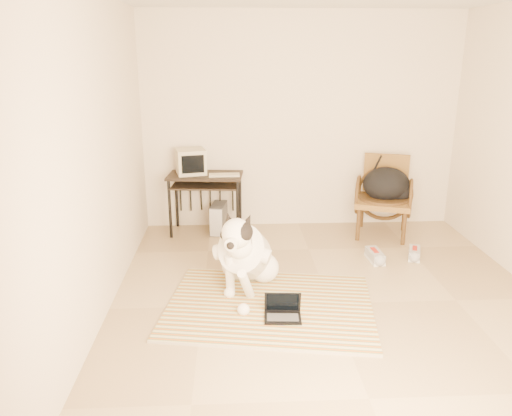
{
  "coord_description": "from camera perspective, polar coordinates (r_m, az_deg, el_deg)",
  "views": [
    {
      "loc": [
        -0.89,
        -4.05,
        2.19
      ],
      "look_at": [
        -0.66,
        0.42,
        0.8
      ],
      "focal_mm": 35.0,
      "sensor_mm": 36.0,
      "label": 1
    }
  ],
  "objects": [
    {
      "name": "floor",
      "position": [
        4.69,
        8.52,
        -10.74
      ],
      "size": [
        4.5,
        4.5,
        0.0
      ],
      "primitive_type": "plane",
      "color": "tan",
      "rests_on": "ground"
    },
    {
      "name": "rug",
      "position": [
        4.58,
        1.58,
        -11.1
      ],
      "size": [
        2.02,
        1.67,
        0.02
      ],
      "color": "#AD6120",
      "rests_on": "floor"
    },
    {
      "name": "laptop",
      "position": [
        4.37,
        3.07,
        -11.68
      ],
      "size": [
        0.33,
        0.25,
        0.22
      ],
      "color": "black",
      "rests_on": "rug"
    },
    {
      "name": "backpack",
      "position": [
        6.31,
        14.88,
        2.52
      ],
      "size": [
        0.61,
        0.47,
        0.42
      ],
      "color": "black",
      "rests_on": "rattan_chair"
    },
    {
      "name": "computer_desk",
      "position": [
        6.21,
        -5.81,
        2.86
      ],
      "size": [
        0.95,
        0.59,
        0.76
      ],
      "color": "black",
      "rests_on": "floor"
    },
    {
      "name": "wall_left",
      "position": [
        4.28,
        -17.95,
        5.15
      ],
      "size": [
        0.0,
        4.5,
        4.5
      ],
      "primitive_type": "plane",
      "rotation": [
        1.57,
        0.0,
        1.57
      ],
      "color": "beige",
      "rests_on": "floor"
    },
    {
      "name": "desk_keyboard",
      "position": [
        6.09,
        -3.65,
        3.79
      ],
      "size": [
        0.37,
        0.15,
        0.02
      ],
      "primitive_type": "cube",
      "rotation": [
        0.0,
        0.0,
        0.02
      ],
      "color": "#B9AF91",
      "rests_on": "computer_desk"
    },
    {
      "name": "sneaker_right",
      "position": [
        5.87,
        17.65,
        -4.98
      ],
      "size": [
        0.22,
        0.33,
        0.11
      ],
      "color": "silver",
      "rests_on": "floor"
    },
    {
      "name": "sneaker_left",
      "position": [
        5.67,
        13.42,
        -5.37
      ],
      "size": [
        0.15,
        0.34,
        0.12
      ],
      "color": "silver",
      "rests_on": "floor"
    },
    {
      "name": "crt_monitor",
      "position": [
        6.22,
        -7.45,
        5.29
      ],
      "size": [
        0.41,
        0.39,
        0.31
      ],
      "color": "#B9AF91",
      "rests_on": "computer_desk"
    },
    {
      "name": "rattan_chair",
      "position": [
        6.38,
        14.4,
        1.32
      ],
      "size": [
        0.81,
        0.8,
        0.98
      ],
      "color": "olive",
      "rests_on": "floor"
    },
    {
      "name": "wall_front",
      "position": [
        2.18,
        21.61,
        -6.69
      ],
      "size": [
        4.5,
        0.0,
        4.5
      ],
      "primitive_type": "plane",
      "rotation": [
        -1.57,
        0.0,
        0.0
      ],
      "color": "beige",
      "rests_on": "floor"
    },
    {
      "name": "pc_tower",
      "position": [
        6.35,
        -4.29,
        -1.17
      ],
      "size": [
        0.23,
        0.42,
        0.37
      ],
      "color": "#49494B",
      "rests_on": "floor"
    },
    {
      "name": "wall_back",
      "position": [
        6.42,
        5.15,
        9.71
      ],
      "size": [
        4.5,
        0.0,
        4.5
      ],
      "primitive_type": "plane",
      "rotation": [
        1.57,
        0.0,
        0.0
      ],
      "color": "beige",
      "rests_on": "floor"
    },
    {
      "name": "dog",
      "position": [
        4.78,
        -1.2,
        -5.38
      ],
      "size": [
        0.63,
        1.2,
        0.87
      ],
      "color": "white",
      "rests_on": "rug"
    }
  ]
}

